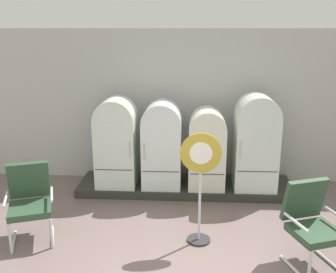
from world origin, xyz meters
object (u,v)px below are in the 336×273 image
Objects in this scene: refrigerator_2 at (207,146)px; armchair_right at (311,220)px; refrigerator_0 at (116,140)px; sign_stand at (200,185)px; refrigerator_1 at (162,142)px; armchair_left at (30,198)px; refrigerator_3 at (256,139)px.

armchair_right is (1.19, -2.06, -0.28)m from refrigerator_2.
refrigerator_0 is 2.17m from sign_stand.
armchair_right is (2.76, -2.05, -0.37)m from refrigerator_0.
armchair_left is at bearing -135.84° from refrigerator_1.
sign_stand is at bearing -95.18° from refrigerator_2.
refrigerator_3 is at bearing 59.35° from sign_stand.
sign_stand reaches higher than armchair_right.
armchair_left is (-3.29, -1.65, -0.42)m from refrigerator_3.
refrigerator_1 is at bearing 0.26° from refrigerator_0.
refrigerator_3 is at bearing 26.59° from armchair_left.
armchair_right is at bearing -6.36° from armchair_left.
refrigerator_2 is (0.77, 0.00, -0.06)m from refrigerator_1.
refrigerator_0 reaches higher than armchair_right.
refrigerator_2 is at bearing 33.75° from armchair_left.
armchair_right is (0.37, -2.06, -0.42)m from refrigerator_3.
armchair_right is 1.43m from sign_stand.
armchair_right is at bearing -36.66° from refrigerator_0.
refrigerator_3 reaches higher than refrigerator_0.
refrigerator_1 is 2.39m from armchair_left.
refrigerator_0 is at bearing 130.83° from sign_stand.
armchair_left is 3.69m from armchair_right.
armchair_left is at bearing -179.83° from sign_stand.
refrigerator_0 is at bearing 143.34° from armchair_right.
refrigerator_1 reaches higher than armchair_right.
refrigerator_0 reaches higher than refrigerator_2.
armchair_right is at bearing -46.27° from refrigerator_1.
refrigerator_0 reaches higher than sign_stand.
refrigerator_0 is 3.46m from armchair_right.
refrigerator_3 is 1.05× the size of sign_stand.
refrigerator_1 is at bearing 110.82° from sign_stand.
armchair_right is at bearing -17.19° from sign_stand.
refrigerator_2 is 2.40m from armchair_right.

